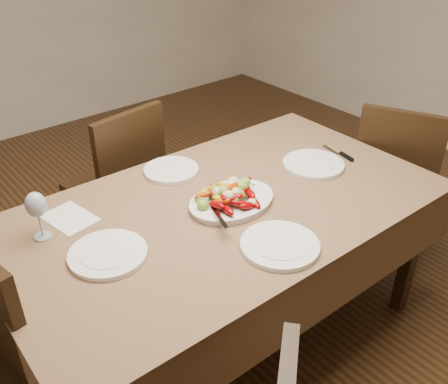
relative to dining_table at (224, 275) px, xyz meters
name	(u,v)px	position (x,y,z in m)	size (l,w,h in m)	color
floor	(268,321)	(0.23, -0.08, -0.38)	(6.00, 6.00, 0.00)	#392311
dining_table	(224,275)	(0.00, 0.00, 0.00)	(1.84, 1.04, 0.76)	brown
chair_far	(113,184)	(-0.06, 0.88, 0.10)	(0.42, 0.42, 0.95)	black
chair_right	(396,179)	(1.19, -0.08, 0.10)	(0.42, 0.42, 0.95)	black
serving_platter	(232,202)	(0.02, -0.02, 0.39)	(0.37, 0.27, 0.02)	white
roasted_vegetables	(232,190)	(0.02, -0.02, 0.45)	(0.30, 0.20, 0.09)	#6E0203
serving_spoon	(225,204)	(-0.04, -0.06, 0.43)	(0.28, 0.06, 0.03)	#9EA0A8
plate_left	(108,254)	(-0.53, 0.01, 0.39)	(0.28, 0.28, 0.02)	white
plate_right	(313,164)	(0.54, -0.01, 0.39)	(0.29, 0.29, 0.02)	white
plate_far	(171,170)	(-0.01, 0.37, 0.39)	(0.25, 0.25, 0.02)	white
plate_near	(280,245)	(-0.03, -0.35, 0.39)	(0.29, 0.29, 0.02)	white
wine_glass	(38,214)	(-0.66, 0.26, 0.48)	(0.08, 0.08, 0.20)	#8C99A5
menu_card	(69,218)	(-0.53, 0.32, 0.38)	(0.15, 0.21, 0.00)	silver
table_knife	(339,154)	(0.72, -0.02, 0.38)	(0.02, 0.20, 0.01)	#9EA0A8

